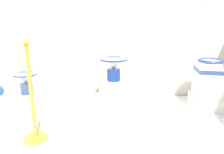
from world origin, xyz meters
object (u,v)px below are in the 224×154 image
info_placard_first (36,0)px  antique_toilet_leftmost (26,80)px  plinth_block_leftmost (28,99)px  stanchion_post_near_left (33,110)px  antique_toilet_squat_floral (209,77)px  plinth_block_tall_cobalt (114,94)px  antique_toilet_tall_cobalt (114,66)px  plinth_block_squat_floral (205,102)px

info_placard_first → antique_toilet_leftmost: bearing=-86.3°
plinth_block_leftmost → stanchion_post_near_left: bearing=-55.9°
antique_toilet_squat_floral → plinth_block_tall_cobalt: bearing=-178.0°
antique_toilet_leftmost → antique_toilet_tall_cobalt: size_ratio=0.94×
antique_toilet_leftmost → antique_toilet_tall_cobalt: 1.22m
antique_toilet_squat_floral → antique_toilet_tall_cobalt: bearing=-178.0°
antique_toilet_tall_cobalt → info_placard_first: info_placard_first is taller
plinth_block_leftmost → antique_toilet_tall_cobalt: bearing=4.2°
antique_toilet_tall_cobalt → plinth_block_squat_floral: (1.19, 0.04, -0.44)m
antique_toilet_leftmost → plinth_block_tall_cobalt: bearing=4.2°
plinth_block_tall_cobalt → stanchion_post_near_left: (-0.70, -0.83, 0.09)m
plinth_block_leftmost → plinth_block_squat_floral: (2.39, 0.13, 0.04)m
plinth_block_tall_cobalt → antique_toilet_tall_cobalt: bearing=0.0°
antique_toilet_tall_cobalt → antique_toilet_leftmost: bearing=-175.8°
antique_toilet_leftmost → stanchion_post_near_left: stanchion_post_near_left is taller
plinth_block_tall_cobalt → stanchion_post_near_left: size_ratio=0.32×
plinth_block_tall_cobalt → antique_toilet_tall_cobalt: (0.00, 0.00, 0.39)m
plinth_block_squat_floral → info_placard_first: size_ratio=2.74×
plinth_block_leftmost → antique_toilet_squat_floral: antique_toilet_squat_floral is taller
plinth_block_squat_floral → plinth_block_tall_cobalt: bearing=-178.0°
plinth_block_tall_cobalt → antique_toilet_leftmost: bearing=-175.8°
antique_toilet_tall_cobalt → plinth_block_squat_floral: size_ratio=1.04×
stanchion_post_near_left → plinth_block_tall_cobalt: bearing=49.8°
antique_toilet_leftmost → plinth_block_leftmost: bearing=0.0°
plinth_block_leftmost → plinth_block_squat_floral: bearing=3.1°
plinth_block_tall_cobalt → antique_toilet_tall_cobalt: size_ratio=0.85×
antique_toilet_squat_floral → stanchion_post_near_left: stanchion_post_near_left is taller
antique_toilet_tall_cobalt → stanchion_post_near_left: bearing=-130.2°
plinth_block_leftmost → antique_toilet_leftmost: 0.27m
antique_toilet_squat_floral → plinth_block_leftmost: bearing=-176.9°
plinth_block_squat_floral → info_placard_first: bearing=169.8°
antique_toilet_squat_floral → info_placard_first: bearing=169.8°
plinth_block_leftmost → plinth_block_squat_floral: plinth_block_squat_floral is taller
plinth_block_tall_cobalt → plinth_block_squat_floral: plinth_block_tall_cobalt is taller
antique_toilet_tall_cobalt → stanchion_post_near_left: stanchion_post_near_left is taller
info_placard_first → plinth_block_tall_cobalt: bearing=-21.2°
plinth_block_squat_floral → info_placard_first: 2.79m
info_placard_first → plinth_block_squat_floral: bearing=-10.2°
plinth_block_squat_floral → antique_toilet_tall_cobalt: bearing=-178.0°
plinth_block_leftmost → antique_toilet_tall_cobalt: size_ratio=0.97×
antique_toilet_leftmost → info_placard_first: info_placard_first is taller
info_placard_first → stanchion_post_near_left: bearing=-67.6°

